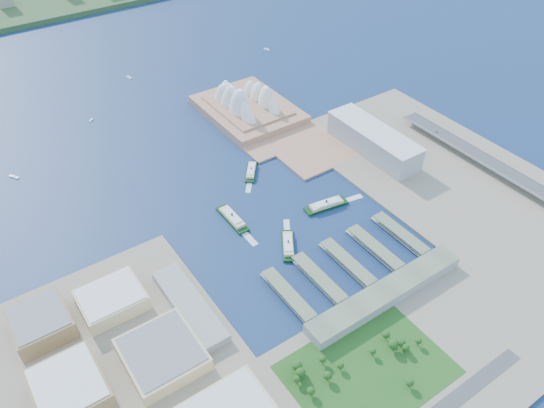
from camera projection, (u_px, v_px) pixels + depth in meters
ground at (299, 234)px, 650.06m from camera, size 3000.00×3000.00×0.00m
west_land at (145, 407)px, 474.46m from camera, size 220.00×390.00×3.00m
south_land at (427, 354)px, 516.60m from camera, size 720.00×180.00×3.00m
east_land at (462, 185)px, 721.60m from camera, size 240.00×500.00×3.00m
peninsula at (256, 117)px, 859.73m from camera, size 135.00×220.00×3.00m
far_shore at (53, 0)px, 1264.47m from camera, size 2200.00×260.00×12.00m
opera_house at (247, 96)px, 851.64m from camera, size 134.00×180.00×58.00m
toaster_building at (373, 141)px, 771.88m from camera, size 45.00×155.00×35.00m
expressway at (497, 170)px, 736.53m from camera, size 26.00×340.00×11.85m
west_buildings at (127, 369)px, 486.89m from camera, size 200.00×280.00×27.00m
ferry_wharves at (348, 263)px, 605.82m from camera, size 184.00×90.00×9.30m
terminal_building at (386, 294)px, 565.60m from camera, size 200.00×28.00×12.00m
park at (369, 365)px, 497.10m from camera, size 150.00×110.00×16.00m
ferry_a at (232, 217)px, 665.77m from camera, size 15.12×58.85×11.12m
ferry_b at (251, 170)px, 743.38m from camera, size 40.19×45.89×9.23m
ferry_c at (288, 244)px, 629.69m from camera, size 40.13×51.55×9.98m
ferry_d at (326, 204)px, 685.38m from camera, size 60.96×23.95×11.22m
boat_a at (14, 177)px, 736.78m from camera, size 11.28×14.79×2.91m
boat_b at (91, 120)px, 853.45m from camera, size 8.53×8.05×2.35m
boat_c at (267, 49)px, 1060.81m from camera, size 6.40×13.70×2.97m
boat_e at (129, 77)px, 967.10m from camera, size 6.55×13.06×3.07m
car_c at (437, 132)px, 799.10m from camera, size 1.72×4.23×1.23m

